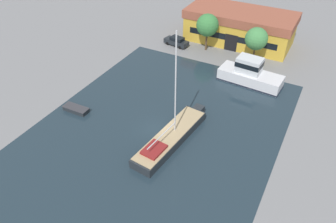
{
  "coord_description": "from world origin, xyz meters",
  "views": [
    {
      "loc": [
        15.59,
        -26.5,
        26.25
      ],
      "look_at": [
        0.0,
        2.79,
        1.0
      ],
      "focal_mm": 35.0,
      "sensor_mm": 36.0,
      "label": 1
    }
  ],
  "objects_px": {
    "warehouse_building": "(240,26)",
    "quay_tree_near_building": "(207,25)",
    "quay_tree_by_water": "(256,39)",
    "small_dinghy": "(76,109)",
    "motor_cruiser": "(250,74)",
    "sailboat_moored": "(171,137)",
    "parked_car": "(176,41)"
  },
  "relations": [
    {
      "from": "warehouse_building",
      "to": "sailboat_moored",
      "type": "relative_size",
      "value": 1.4
    },
    {
      "from": "motor_cruiser",
      "to": "parked_car",
      "type": "bearing_deg",
      "value": 72.44
    },
    {
      "from": "quay_tree_near_building",
      "to": "parked_car",
      "type": "height_order",
      "value": "quay_tree_near_building"
    },
    {
      "from": "sailboat_moored",
      "to": "motor_cruiser",
      "type": "relative_size",
      "value": 1.42
    },
    {
      "from": "parked_car",
      "to": "small_dinghy",
      "type": "relative_size",
      "value": 1.31
    },
    {
      "from": "quay_tree_near_building",
      "to": "motor_cruiser",
      "type": "height_order",
      "value": "quay_tree_near_building"
    },
    {
      "from": "sailboat_moored",
      "to": "small_dinghy",
      "type": "distance_m",
      "value": 13.83
    },
    {
      "from": "warehouse_building",
      "to": "parked_car",
      "type": "bearing_deg",
      "value": -143.24
    },
    {
      "from": "quay_tree_by_water",
      "to": "sailboat_moored",
      "type": "xyz_separation_m",
      "value": [
        -2.98,
        -23.18,
        -3.58
      ]
    },
    {
      "from": "motor_cruiser",
      "to": "quay_tree_by_water",
      "type": "bearing_deg",
      "value": 15.68
    },
    {
      "from": "quay_tree_by_water",
      "to": "small_dinghy",
      "type": "height_order",
      "value": "quay_tree_by_water"
    },
    {
      "from": "sailboat_moored",
      "to": "quay_tree_by_water",
      "type": "bearing_deg",
      "value": 88.65
    },
    {
      "from": "warehouse_building",
      "to": "parked_car",
      "type": "distance_m",
      "value": 11.69
    },
    {
      "from": "warehouse_building",
      "to": "motor_cruiser",
      "type": "distance_m",
      "value": 14.4
    },
    {
      "from": "quay_tree_near_building",
      "to": "parked_car",
      "type": "xyz_separation_m",
      "value": [
        -5.32,
        -0.91,
        -3.7
      ]
    },
    {
      "from": "quay_tree_near_building",
      "to": "motor_cruiser",
      "type": "distance_m",
      "value": 12.49
    },
    {
      "from": "quay_tree_by_water",
      "to": "small_dinghy",
      "type": "relative_size",
      "value": 1.7
    },
    {
      "from": "motor_cruiser",
      "to": "quay_tree_near_building",
      "type": "bearing_deg",
      "value": 58.98
    },
    {
      "from": "quay_tree_by_water",
      "to": "motor_cruiser",
      "type": "height_order",
      "value": "quay_tree_by_water"
    },
    {
      "from": "small_dinghy",
      "to": "motor_cruiser",
      "type": "bearing_deg",
      "value": -46.97
    },
    {
      "from": "quay_tree_near_building",
      "to": "small_dinghy",
      "type": "bearing_deg",
      "value": -108.32
    },
    {
      "from": "warehouse_building",
      "to": "quay_tree_near_building",
      "type": "xyz_separation_m",
      "value": [
        -3.87,
        -6.02,
        1.66
      ]
    },
    {
      "from": "motor_cruiser",
      "to": "warehouse_building",
      "type": "bearing_deg",
      "value": 29.06
    },
    {
      "from": "parked_car",
      "to": "sailboat_moored",
      "type": "distance_m",
      "value": 25.48
    },
    {
      "from": "motor_cruiser",
      "to": "small_dinghy",
      "type": "bearing_deg",
      "value": 138.62
    },
    {
      "from": "warehouse_building",
      "to": "quay_tree_near_building",
      "type": "distance_m",
      "value": 7.34
    },
    {
      "from": "warehouse_building",
      "to": "quay_tree_by_water",
      "type": "relative_size",
      "value": 3.14
    },
    {
      "from": "parked_car",
      "to": "motor_cruiser",
      "type": "relative_size",
      "value": 0.49
    },
    {
      "from": "warehouse_building",
      "to": "motor_cruiser",
      "type": "relative_size",
      "value": 1.98
    },
    {
      "from": "quay_tree_by_water",
      "to": "parked_car",
      "type": "height_order",
      "value": "quay_tree_by_water"
    },
    {
      "from": "quay_tree_near_building",
      "to": "parked_car",
      "type": "relative_size",
      "value": 1.38
    },
    {
      "from": "warehouse_building",
      "to": "motor_cruiser",
      "type": "height_order",
      "value": "warehouse_building"
    }
  ]
}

